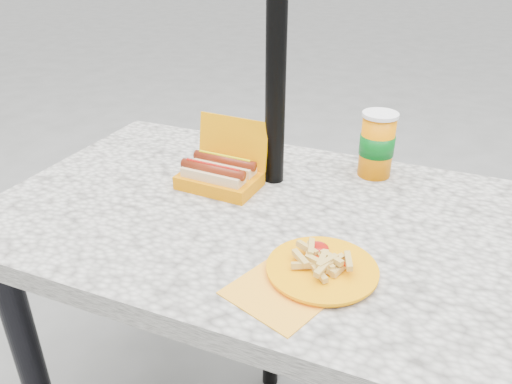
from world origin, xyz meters
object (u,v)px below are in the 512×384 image
at_px(umbrella_pole, 276,44).
at_px(soda_cup, 377,144).
at_px(fries_plate, 319,269).
at_px(hotdog_box, 220,173).

relative_size(umbrella_pole, soda_cup, 12.73).
bearing_deg(fries_plate, umbrella_pole, 123.10).
height_order(umbrella_pole, fries_plate, umbrella_pole).
xyz_separation_m(fries_plate, soda_cup, (0.01, 0.48, 0.08)).
relative_size(hotdog_box, soda_cup, 1.19).
distance_m(umbrella_pole, soda_cup, 0.38).
bearing_deg(umbrella_pole, hotdog_box, -141.97).
height_order(umbrella_pole, hotdog_box, umbrella_pole).
bearing_deg(umbrella_pole, fries_plate, -56.90).
relative_size(umbrella_pole, hotdog_box, 10.72).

